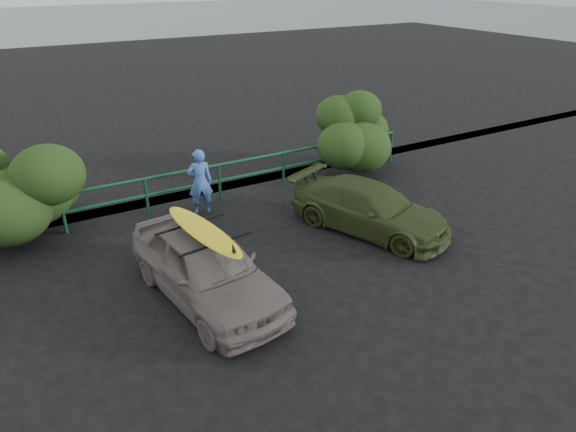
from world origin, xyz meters
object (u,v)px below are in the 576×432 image
Objects in this scene: guardrail at (184,189)px; surfboard at (203,230)px; sedan at (206,267)px; man at (200,182)px; olive_vehicle at (370,208)px.

surfboard is (-1.05, -4.19, 0.94)m from guardrail.
man is at bearing 62.89° from sedan.
man reaches higher than sedan.
surfboard is at bearing 167.20° from olive_vehicle.
surfboard reaches higher than guardrail.
guardrail is 4.32m from sedan.
sedan is 2.34× the size of man.
guardrail is 4.42m from surfboard.
surfboard is (-1.30, -3.63, 0.60)m from man.
man reaches higher than guardrail.
sedan reaches higher than olive_vehicle.
olive_vehicle is at bearing 150.21° from man.
olive_vehicle is (3.41, -3.47, 0.06)m from guardrail.
guardrail is at bearing 68.53° from sedan.
man is at bearing 115.39° from olive_vehicle.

